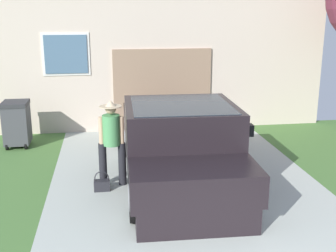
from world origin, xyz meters
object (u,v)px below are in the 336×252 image
handbag (102,184)px  wheeled_trash_bin (17,122)px  house_with_garage (152,36)px  pickup_truck (180,148)px  person_with_hat (112,138)px

handbag → wheeled_trash_bin: (-2.04, 3.02, 0.49)m
handbag → house_with_garage: (1.79, 7.39, 2.28)m
pickup_truck → person_with_hat: size_ratio=3.09×
handbag → wheeled_trash_bin: wheeled_trash_bin is taller
pickup_truck → handbag: pickup_truck is taller
house_with_garage → pickup_truck: bearing=-92.3°
person_with_hat → wheeled_trash_bin: person_with_hat is taller
handbag → house_with_garage: size_ratio=0.04×
pickup_truck → wheeled_trash_bin: 4.55m
person_with_hat → handbag: bearing=-126.8°
pickup_truck → person_with_hat: person_with_hat is taller
pickup_truck → house_with_garage: 7.43m
house_with_garage → wheeled_trash_bin: size_ratio=8.37×
person_with_hat → house_with_garage: (1.57, 7.14, 1.46)m
handbag → wheeled_trash_bin: bearing=124.1°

